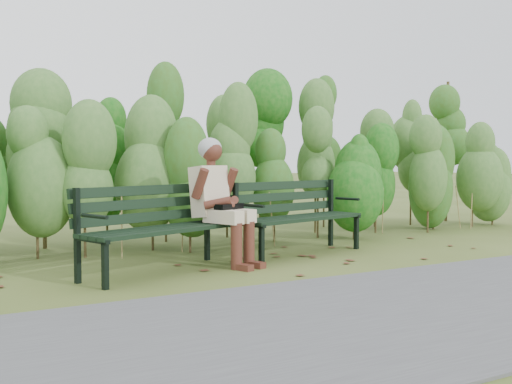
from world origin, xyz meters
TOP-DOWN VIEW (x-y plane):
  - ground at (0.00, 0.00)m, footprint 80.00×80.00m
  - footpath at (0.00, -2.20)m, footprint 60.00×2.50m
  - hedge_band at (0.00, 1.86)m, footprint 11.04×1.67m
  - leaf_litter at (-0.27, -0.24)m, footprint 5.49×2.22m
  - bench_left at (-1.23, 0.16)m, footprint 1.80×1.12m
  - bench_right at (0.59, 0.49)m, footprint 1.80×0.96m
  - seated_woman at (-0.51, 0.24)m, footprint 0.63×0.86m

SIDE VIEW (x-z plane):
  - ground at x=0.00m, z-range 0.00..0.00m
  - leaf_litter at x=-0.27m, z-range 0.00..0.01m
  - footpath at x=0.00m, z-range 0.00..0.01m
  - bench_left at x=-1.23m, z-range 0.08..0.93m
  - bench_right at x=0.59m, z-range 0.08..0.93m
  - seated_woman at x=-0.51m, z-range 0.07..1.42m
  - hedge_band at x=0.00m, z-range 0.05..2.47m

